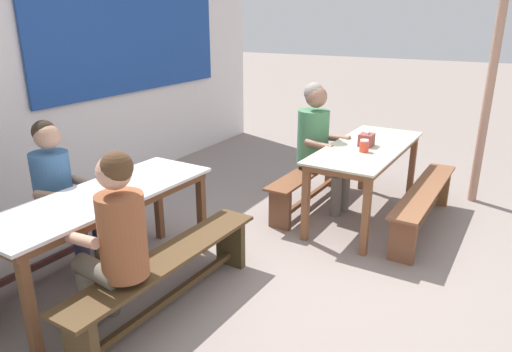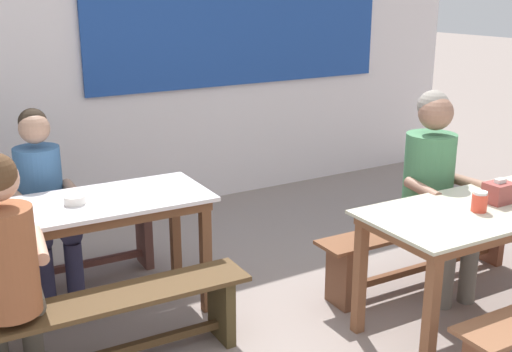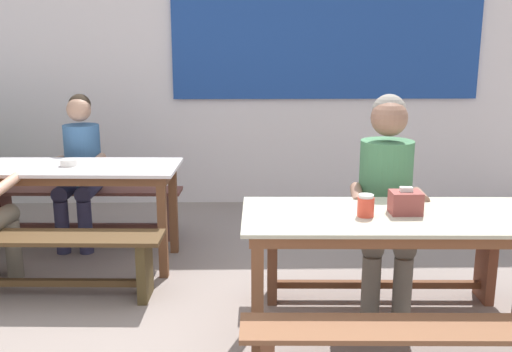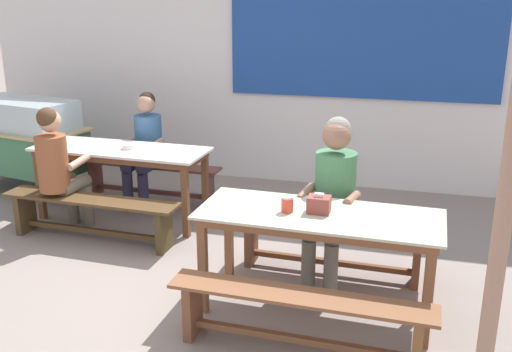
{
  "view_description": "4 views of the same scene",
  "coord_description": "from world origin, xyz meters",
  "px_view_note": "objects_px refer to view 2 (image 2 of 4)",
  "views": [
    {
      "loc": [
        -3.21,
        -1.37,
        1.96
      ],
      "look_at": [
        -0.27,
        0.32,
        0.79
      ],
      "focal_mm": 32.65,
      "sensor_mm": 36.0,
      "label": 1
    },
    {
      "loc": [
        -1.84,
        -2.35,
        1.95
      ],
      "look_at": [
        -0.07,
        0.59,
        0.92
      ],
      "focal_mm": 44.22,
      "sensor_mm": 36.0,
      "label": 2
    },
    {
      "loc": [
        0.3,
        -2.99,
        1.63
      ],
      "look_at": [
        0.37,
        0.33,
        0.85
      ],
      "focal_mm": 40.5,
      "sensor_mm": 36.0,
      "label": 3
    },
    {
      "loc": [
        1.73,
        -3.96,
        2.24
      ],
      "look_at": [
        0.42,
        0.85,
        0.67
      ],
      "focal_mm": 41.16,
      "sensor_mm": 36.0,
      "label": 4
    }
  ],
  "objects_px": {
    "person_center_facing": "(43,194)",
    "soup_bowl": "(75,200)",
    "bench_near_back": "(421,244)",
    "person_right_near_table": "(434,180)",
    "person_left_back_turned": "(6,261)",
    "tissue_box": "(499,192)",
    "condiment_jar": "(479,202)",
    "dining_table_near": "(499,215)",
    "dining_table_far": "(59,219)",
    "bench_far_front": "(91,325)",
    "bench_far_back": "(44,247)"
  },
  "relations": [
    {
      "from": "bench_far_back",
      "to": "bench_far_front",
      "type": "relative_size",
      "value": 0.95
    },
    {
      "from": "dining_table_near",
      "to": "condiment_jar",
      "type": "distance_m",
      "value": 0.26
    },
    {
      "from": "bench_far_front",
      "to": "person_center_facing",
      "type": "relative_size",
      "value": 1.42
    },
    {
      "from": "bench_far_front",
      "to": "soup_bowl",
      "type": "distance_m",
      "value": 0.77
    },
    {
      "from": "dining_table_far",
      "to": "bench_near_back",
      "type": "relative_size",
      "value": 1.1
    },
    {
      "from": "bench_far_back",
      "to": "person_right_near_table",
      "type": "relative_size",
      "value": 1.24
    },
    {
      "from": "bench_far_back",
      "to": "person_left_back_turned",
      "type": "distance_m",
      "value": 1.24
    },
    {
      "from": "bench_far_back",
      "to": "tissue_box",
      "type": "relative_size",
      "value": 10.33
    },
    {
      "from": "person_center_facing",
      "to": "person_left_back_turned",
      "type": "xyz_separation_m",
      "value": [
        -0.41,
        -1.01,
        0.02
      ]
    },
    {
      "from": "condiment_jar",
      "to": "bench_near_back",
      "type": "bearing_deg",
      "value": 68.99
    },
    {
      "from": "bench_near_back",
      "to": "person_right_near_table",
      "type": "height_order",
      "value": "person_right_near_table"
    },
    {
      "from": "person_center_facing",
      "to": "soup_bowl",
      "type": "bearing_deg",
      "value": -82.49
    },
    {
      "from": "bench_far_back",
      "to": "condiment_jar",
      "type": "bearing_deg",
      "value": -43.75
    },
    {
      "from": "dining_table_near",
      "to": "dining_table_far",
      "type": "bearing_deg",
      "value": 150.32
    },
    {
      "from": "dining_table_near",
      "to": "bench_far_front",
      "type": "distance_m",
      "value": 2.36
    },
    {
      "from": "dining_table_near",
      "to": "condiment_jar",
      "type": "bearing_deg",
      "value": -171.49
    },
    {
      "from": "tissue_box",
      "to": "soup_bowl",
      "type": "distance_m",
      "value": 2.44
    },
    {
      "from": "tissue_box",
      "to": "condiment_jar",
      "type": "distance_m",
      "value": 0.22
    },
    {
      "from": "person_left_back_turned",
      "to": "condiment_jar",
      "type": "relative_size",
      "value": 10.77
    },
    {
      "from": "bench_far_back",
      "to": "tissue_box",
      "type": "height_order",
      "value": "tissue_box"
    },
    {
      "from": "person_center_facing",
      "to": "soup_bowl",
      "type": "height_order",
      "value": "person_center_facing"
    },
    {
      "from": "person_center_facing",
      "to": "bench_near_back",
      "type": "bearing_deg",
      "value": -28.16
    },
    {
      "from": "bench_near_back",
      "to": "person_left_back_turned",
      "type": "height_order",
      "value": "person_left_back_turned"
    },
    {
      "from": "tissue_box",
      "to": "bench_near_back",
      "type": "bearing_deg",
      "value": 87.81
    },
    {
      "from": "condiment_jar",
      "to": "dining_table_near",
      "type": "bearing_deg",
      "value": 8.51
    },
    {
      "from": "soup_bowl",
      "to": "person_left_back_turned",
      "type": "bearing_deg",
      "value": -133.73
    },
    {
      "from": "dining_table_far",
      "to": "tissue_box",
      "type": "distance_m",
      "value": 2.54
    },
    {
      "from": "bench_far_back",
      "to": "bench_near_back",
      "type": "bearing_deg",
      "value": -29.73
    },
    {
      "from": "dining_table_near",
      "to": "person_left_back_turned",
      "type": "height_order",
      "value": "person_left_back_turned"
    },
    {
      "from": "person_left_back_turned",
      "to": "tissue_box",
      "type": "xyz_separation_m",
      "value": [
        2.58,
        -0.74,
        0.11
      ]
    },
    {
      "from": "dining_table_far",
      "to": "person_right_near_table",
      "type": "bearing_deg",
      "value": -18.16
    },
    {
      "from": "person_right_near_table",
      "to": "condiment_jar",
      "type": "relative_size",
      "value": 11.41
    },
    {
      "from": "person_left_back_turned",
      "to": "person_right_near_table",
      "type": "distance_m",
      "value": 2.62
    },
    {
      "from": "dining_table_far",
      "to": "soup_bowl",
      "type": "height_order",
      "value": "soup_bowl"
    },
    {
      "from": "bench_far_front",
      "to": "tissue_box",
      "type": "distance_m",
      "value": 2.38
    },
    {
      "from": "dining_table_near",
      "to": "bench_far_front",
      "type": "height_order",
      "value": "dining_table_near"
    },
    {
      "from": "person_left_back_turned",
      "to": "tissue_box",
      "type": "distance_m",
      "value": 2.69
    },
    {
      "from": "dining_table_near",
      "to": "bench_far_back",
      "type": "bearing_deg",
      "value": 139.82
    },
    {
      "from": "bench_near_back",
      "to": "soup_bowl",
      "type": "distance_m",
      "value": 2.28
    },
    {
      "from": "soup_bowl",
      "to": "dining_table_near",
      "type": "bearing_deg",
      "value": -30.6
    },
    {
      "from": "person_right_near_table",
      "to": "soup_bowl",
      "type": "distance_m",
      "value": 2.25
    },
    {
      "from": "person_left_back_turned",
      "to": "condiment_jar",
      "type": "bearing_deg",
      "value": -18.45
    },
    {
      "from": "bench_near_back",
      "to": "person_right_near_table",
      "type": "relative_size",
      "value": 1.22
    },
    {
      "from": "tissue_box",
      "to": "condiment_jar",
      "type": "xyz_separation_m",
      "value": [
        -0.22,
        -0.05,
        -0.0
      ]
    },
    {
      "from": "dining_table_near",
      "to": "condiment_jar",
      "type": "xyz_separation_m",
      "value": [
        -0.22,
        -0.03,
        0.13
      ]
    },
    {
      "from": "person_center_facing",
      "to": "person_left_back_turned",
      "type": "distance_m",
      "value": 1.09
    },
    {
      "from": "person_left_back_turned",
      "to": "person_right_near_table",
      "type": "bearing_deg",
      "value": -4.97
    },
    {
      "from": "tissue_box",
      "to": "condiment_jar",
      "type": "relative_size",
      "value": 1.37
    },
    {
      "from": "bench_far_front",
      "to": "soup_bowl",
      "type": "bearing_deg",
      "value": 78.55
    },
    {
      "from": "person_center_facing",
      "to": "person_right_near_table",
      "type": "bearing_deg",
      "value": -29.33
    }
  ]
}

